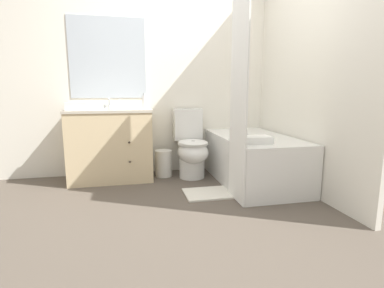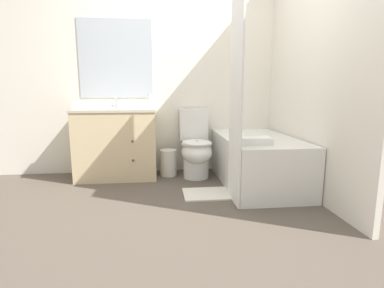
{
  "view_description": "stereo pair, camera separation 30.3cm",
  "coord_description": "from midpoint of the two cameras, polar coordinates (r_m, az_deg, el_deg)",
  "views": [
    {
      "loc": [
        -0.56,
        -2.23,
        1.03
      ],
      "look_at": [
        0.08,
        0.69,
        0.49
      ],
      "focal_mm": 28.0,
      "sensor_mm": 36.0,
      "label": 1
    },
    {
      "loc": [
        -0.26,
        -2.28,
        1.03
      ],
      "look_at": [
        0.08,
        0.69,
        0.49
      ],
      "focal_mm": 28.0,
      "sensor_mm": 36.0,
      "label": 2
    }
  ],
  "objects": [
    {
      "name": "shower_curtain",
      "position": [
        2.72,
        5.71,
        8.39
      ],
      "size": [
        0.02,
        0.4,
        1.88
      ],
      "color": "white",
      "rests_on": "ground_plane"
    },
    {
      "name": "hand_towel_folded",
      "position": [
        3.45,
        -23.41,
        6.58
      ],
      "size": [
        0.23,
        0.13,
        0.08
      ],
      "color": "white",
      "rests_on": "vanity_cabinet"
    },
    {
      "name": "bathtub",
      "position": [
        3.41,
        9.13,
        -2.86
      ],
      "size": [
        0.76,
        1.4,
        0.53
      ],
      "color": "white",
      "rests_on": "ground_plane"
    },
    {
      "name": "soap_dispenser",
      "position": [
        3.59,
        -11.47,
        7.93
      ],
      "size": [
        0.06,
        0.06,
        0.18
      ],
      "color": "white",
      "rests_on": "vanity_cabinet"
    },
    {
      "name": "wall_back",
      "position": [
        3.84,
        -6.54,
        13.41
      ],
      "size": [
        8.0,
        0.06,
        2.5
      ],
      "color": "white",
      "rests_on": "ground_plane"
    },
    {
      "name": "vanity_cabinet",
      "position": [
        3.6,
        -17.56,
        -0.05
      ],
      "size": [
        0.94,
        0.54,
        0.82
      ],
      "color": "beige",
      "rests_on": "ground_plane"
    },
    {
      "name": "toilet",
      "position": [
        3.57,
        -2.57,
        -0.69
      ],
      "size": [
        0.36,
        0.64,
        0.8
      ],
      "color": "white",
      "rests_on": "ground_plane"
    },
    {
      "name": "sink_faucet",
      "position": [
        3.74,
        -17.68,
        7.03
      ],
      "size": [
        0.14,
        0.12,
        0.12
      ],
      "color": "silver",
      "rests_on": "vanity_cabinet"
    },
    {
      "name": "wall_right",
      "position": [
        3.45,
        16.63,
        13.43
      ],
      "size": [
        0.05,
        2.54,
        2.5
      ],
      "color": "white",
      "rests_on": "ground_plane"
    },
    {
      "name": "wastebasket",
      "position": [
        3.66,
        -7.81,
        -3.69
      ],
      "size": [
        0.2,
        0.2,
        0.32
      ],
      "color": "silver",
      "rests_on": "ground_plane"
    },
    {
      "name": "bath_towel_folded",
      "position": [
        2.9,
        8.97,
        0.78
      ],
      "size": [
        0.31,
        0.19,
        0.07
      ],
      "color": "white",
      "rests_on": "bathtub"
    },
    {
      "name": "tissue_box",
      "position": [
        3.54,
        -16.19,
        7.06
      ],
      "size": [
        0.13,
        0.13,
        0.1
      ],
      "color": "white",
      "rests_on": "vanity_cabinet"
    },
    {
      "name": "bath_mat",
      "position": [
        3.05,
        0.55,
        -9.4
      ],
      "size": [
        0.51,
        0.38,
        0.02
      ],
      "color": "silver",
      "rests_on": "ground_plane"
    },
    {
      "name": "ground_plane",
      "position": [
        2.51,
        -2.02,
        -14.02
      ],
      "size": [
        14.0,
        14.0,
        0.0
      ],
      "primitive_type": "plane",
      "color": "brown"
    }
  ]
}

